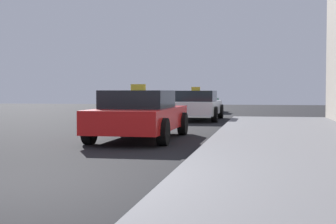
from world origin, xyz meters
TOP-DOWN VIEW (x-y plane):
  - ground_plane at (0.00, 0.00)m, footprint 80.00×80.00m
  - sidewalk at (4.00, 0.00)m, footprint 4.00×32.00m
  - car_red at (0.10, 6.72)m, footprint 2.00×4.45m
  - car_white at (0.43, 15.46)m, footprint 2.07×4.58m
  - car_green at (-0.34, 23.83)m, footprint 1.93×4.11m

SIDE VIEW (x-z plane):
  - ground_plane at x=0.00m, z-range 0.00..0.00m
  - sidewalk at x=4.00m, z-range 0.00..0.15m
  - car_green at x=-0.34m, z-range 0.01..1.28m
  - car_red at x=0.10m, z-range -0.07..1.36m
  - car_white at x=0.43m, z-range -0.07..1.36m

